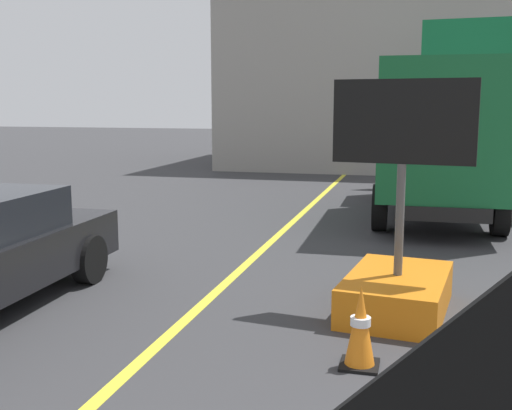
{
  "coord_description": "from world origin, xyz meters",
  "views": [
    {
      "loc": [
        2.5,
        1.76,
        2.42
      ],
      "look_at": [
        1.05,
        7.26,
        1.5
      ],
      "focal_mm": 43.72,
      "sensor_mm": 36.0,
      "label": 1
    }
  ],
  "objects_px": {
    "arrow_board_trailer": "(398,272)",
    "traffic_cone_mid_lane": "(360,327)",
    "box_truck": "(437,135)",
    "highway_guide_sign": "(491,68)"
  },
  "relations": [
    {
      "from": "arrow_board_trailer",
      "to": "highway_guide_sign",
      "type": "relative_size",
      "value": 0.54
    },
    {
      "from": "box_truck",
      "to": "traffic_cone_mid_lane",
      "type": "distance_m",
      "value": 8.44
    },
    {
      "from": "arrow_board_trailer",
      "to": "box_truck",
      "type": "relative_size",
      "value": 0.41
    },
    {
      "from": "arrow_board_trailer",
      "to": "traffic_cone_mid_lane",
      "type": "distance_m",
      "value": 1.7
    },
    {
      "from": "box_truck",
      "to": "highway_guide_sign",
      "type": "relative_size",
      "value": 1.31
    },
    {
      "from": "box_truck",
      "to": "traffic_cone_mid_lane",
      "type": "xyz_separation_m",
      "value": [
        -0.81,
        -8.28,
        -1.37
      ]
    },
    {
      "from": "arrow_board_trailer",
      "to": "traffic_cone_mid_lane",
      "type": "relative_size",
      "value": 3.48
    },
    {
      "from": "highway_guide_sign",
      "to": "traffic_cone_mid_lane",
      "type": "xyz_separation_m",
      "value": [
        -2.29,
        -13.4,
        -3.04
      ]
    },
    {
      "from": "arrow_board_trailer",
      "to": "box_truck",
      "type": "xyz_separation_m",
      "value": [
        0.54,
        6.61,
        1.28
      ]
    },
    {
      "from": "arrow_board_trailer",
      "to": "box_truck",
      "type": "bearing_deg",
      "value": 85.36
    }
  ]
}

